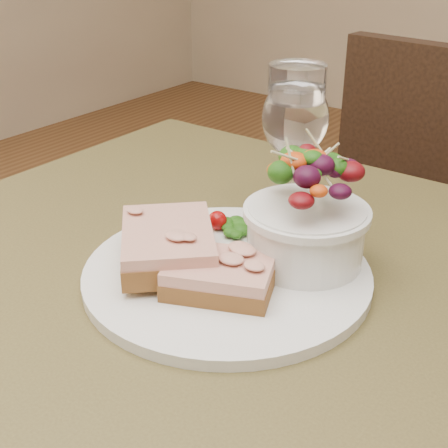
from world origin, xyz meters
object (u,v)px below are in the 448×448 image
Objects in this scene: sandwich_back at (168,244)px; ramekin at (172,234)px; dinner_plate at (227,273)px; wine_glass at (295,123)px; cafe_table at (208,362)px; sandwich_front at (220,275)px; salad_bowl at (307,209)px.

ramekin is (-0.02, 0.03, -0.00)m from sandwich_back.
wine_glass is at bearing 97.03° from dinner_plate.
cafe_table is 2.73× the size of dinner_plate.
sandwich_front is 1.74× the size of ramekin.
salad_bowl reaches higher than cafe_table.
ramekin is (-0.09, 0.03, 0.01)m from sandwich_front.
sandwich_back is 0.14m from salad_bowl.
sandwich_back is (-0.05, -0.03, 0.03)m from dinner_plate.
sandwich_back is at bearing -165.17° from cafe_table.
cafe_table is 4.57× the size of wine_glass.
cafe_table is at bearing -129.60° from salad_bowl.
dinner_plate is 0.04m from sandwich_front.
wine_glass is (0.05, 0.16, 0.09)m from ramekin.
sandwich_back is at bearing -150.42° from dinner_plate.
salad_bowl is 0.73× the size of wine_glass.
dinner_plate is 0.10m from salad_bowl.
ramekin is 0.56× the size of salad_bowl.
wine_glass is at bearing 72.42° from ramekin.
salad_bowl is at bearing 48.16° from dinner_plate.
sandwich_back is at bearing -139.73° from salad_bowl.
ramekin is at bearing -152.23° from salad_bowl.
dinner_plate is at bearing -82.97° from wine_glass.
wine_glass is at bearing 127.96° from salad_bowl.
ramekin is at bearing 166.13° from cafe_table.
ramekin is at bearing 170.66° from sandwich_back.
sandwich_front is 0.09m from ramekin.
sandwich_back is at bearing 153.11° from sandwich_front.
sandwich_back is (-0.07, 0.00, 0.01)m from sandwich_front.
sandwich_back is 2.17× the size of ramekin.
wine_glass is (-0.02, 0.16, 0.12)m from dinner_plate.
sandwich_front is at bearing -18.95° from ramekin.
sandwich_back reaches higher than dinner_plate.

